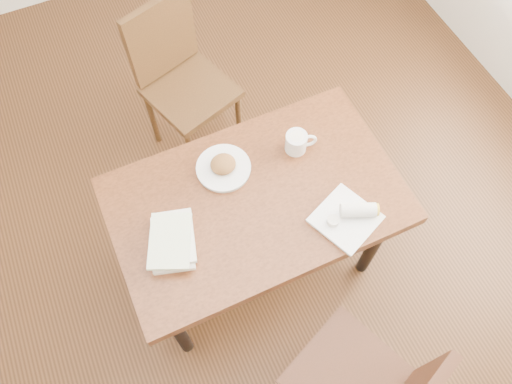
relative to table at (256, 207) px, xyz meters
name	(u,v)px	position (x,y,z in m)	size (l,w,h in m)	color
ground	(256,260)	(0.00, 0.00, -0.67)	(4.00, 5.00, 0.01)	#472814
room_walls	(256,45)	(0.00, 0.00, 0.97)	(4.02, 5.02, 2.80)	beige
table	(256,207)	(0.00, 0.00, 0.00)	(1.22, 0.76, 0.75)	brown
chair_far	(179,74)	(-0.02, 0.95, -0.11)	(0.53, 0.53, 0.95)	#492F15
plate_scone	(223,167)	(-0.07, 0.18, 0.11)	(0.24, 0.24, 0.08)	white
coffee_mug	(297,142)	(0.27, 0.15, 0.14)	(0.14, 0.10, 0.10)	white
plate_burrito	(350,216)	(0.31, -0.25, 0.11)	(0.31, 0.31, 0.08)	white
book_stack	(172,241)	(-0.39, -0.05, 0.12)	(0.25, 0.29, 0.06)	white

